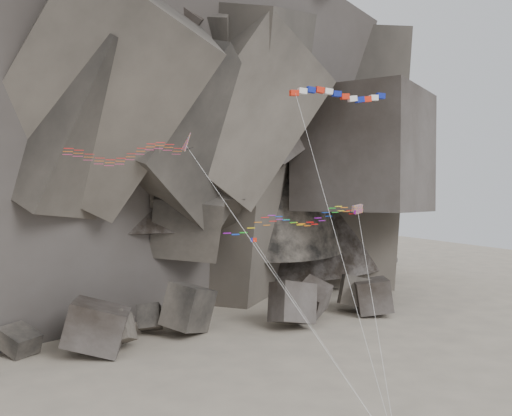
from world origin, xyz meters
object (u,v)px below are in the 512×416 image
delta_kite (121,152)px  banner_kite (340,96)px  parafoil_kite (290,220)px  pennant_kite (278,277)px

delta_kite → banner_kite: size_ratio=0.83×
delta_kite → banner_kite: 21.89m
banner_kite → parafoil_kite: (-5.28, 0.33, -11.54)m
banner_kite → pennant_kite: size_ratio=1.92×
banner_kite → parafoil_kite: banner_kite is taller
delta_kite → pennant_kite: delta_kite is taller
parafoil_kite → banner_kite: bearing=-20.2°
delta_kite → banner_kite: (21.08, 1.05, 5.82)m
parafoil_kite → pennant_kite: parafoil_kite is taller
banner_kite → pennant_kite: bearing=-156.0°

